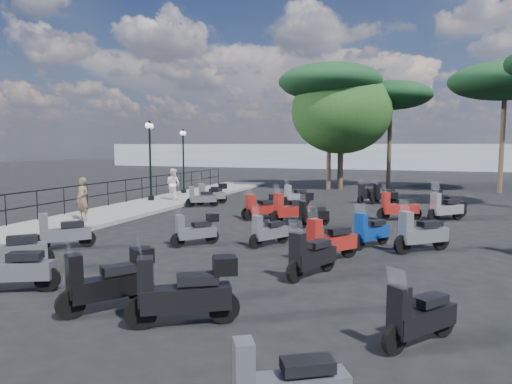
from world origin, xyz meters
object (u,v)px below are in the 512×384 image
(scooter_7, at_px, (196,230))
(scooter_14, at_px, (313,215))
(scooter_3, at_px, (212,194))
(pine_2, at_px, (330,82))
(scooter_22, at_px, (384,195))
(pine_1, at_px, (505,81))
(scooter_27, at_px, (445,208))
(scooter_4, at_px, (203,197))
(scooter_16, at_px, (366,194))
(scooter_19, at_px, (311,256))
(scooter_18, at_px, (330,242))
(scooter_13, at_px, (269,232))
(scooter_6, at_px, (11,268))
(scooter_0, at_px, (9,251))
(scooter_24, at_px, (419,317))
(scooter_28, at_px, (447,205))
(woman, at_px, (83,199))
(scooter_12, at_px, (184,293))
(scooter_10, at_px, (296,196))
(scooter_9, at_px, (292,208))
(broadleaf_tree, at_px, (341,111))
(pine_0, at_px, (391,96))
(scooter_26, at_px, (421,234))
(lamp_post_1, at_px, (150,155))
(scooter_20, at_px, (371,232))
(scooter_2, at_px, (63,233))
(scooter_5, at_px, (108,282))
(pedestrian_far, at_px, (173,184))
(scooter_21, at_px, (398,208))
(lamp_post_2, at_px, (183,157))
(scooter_8, at_px, (261,207))
(scooter_15, at_px, (262,208))

(scooter_7, height_order, scooter_14, scooter_14)
(scooter_3, bearing_deg, pine_2, -74.35)
(scooter_14, height_order, scooter_22, scooter_22)
(pine_1, bearing_deg, scooter_27, -107.25)
(scooter_4, distance_m, scooter_14, 6.89)
(scooter_16, xyz_separation_m, scooter_19, (0.13, -13.59, 0.04))
(scooter_19, relative_size, pine_1, 0.20)
(scooter_18, relative_size, scooter_19, 0.96)
(scooter_13, distance_m, scooter_27, 8.11)
(scooter_6, relative_size, pine_2, 0.20)
(scooter_0, height_order, scooter_24, scooter_0)
(scooter_18, relative_size, scooter_28, 1.01)
(woman, relative_size, scooter_28, 1.05)
(scooter_6, bearing_deg, scooter_12, -119.64)
(pine_2, bearing_deg, pine_1, 7.12)
(scooter_10, xyz_separation_m, scooter_14, (1.99, -5.44, -0.03))
(scooter_4, distance_m, scooter_9, 5.87)
(scooter_18, bearing_deg, broadleaf_tree, -46.00)
(pine_0, bearing_deg, scooter_24, -86.04)
(scooter_10, height_order, scooter_26, scooter_26)
(lamp_post_1, bearing_deg, scooter_13, -63.98)
(scooter_6, distance_m, pine_1, 27.72)
(scooter_14, distance_m, broadleaf_tree, 14.98)
(scooter_22, bearing_deg, scooter_20, 142.28)
(scooter_2, height_order, scooter_16, scooter_2)
(scooter_28, bearing_deg, scooter_4, 50.28)
(scooter_5, bearing_deg, scooter_24, -140.61)
(scooter_24, bearing_deg, scooter_9, -27.48)
(scooter_3, bearing_deg, scooter_27, -149.22)
(scooter_0, xyz_separation_m, scooter_14, (5.31, 8.00, -0.08))
(pedestrian_far, xyz_separation_m, scooter_22, (10.05, 3.05, -0.50))
(scooter_10, relative_size, scooter_21, 0.78)
(scooter_6, relative_size, scooter_22, 1.28)
(lamp_post_2, height_order, pedestrian_far, lamp_post_2)
(scooter_22, distance_m, scooter_24, 16.51)
(scooter_2, distance_m, scooter_22, 15.33)
(woman, xyz_separation_m, scooter_13, (7.50, -1.20, -0.53))
(scooter_8, distance_m, scooter_24, 11.68)
(scooter_18, distance_m, scooter_26, 2.82)
(scooter_10, relative_size, pine_0, 0.18)
(scooter_9, xyz_separation_m, pine_0, (2.61, 15.68, 5.58))
(scooter_14, bearing_deg, scooter_0, 91.87)
(scooter_7, bearing_deg, scooter_2, 67.66)
(lamp_post_2, relative_size, scooter_26, 2.50)
(scooter_8, bearing_deg, scooter_10, -43.31)
(scooter_4, bearing_deg, scooter_8, -155.55)
(scooter_8, distance_m, pine_0, 16.57)
(scooter_4, relative_size, scooter_28, 0.91)
(scooter_2, height_order, scooter_15, scooter_2)
(pine_1, bearing_deg, scooter_12, -108.87)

